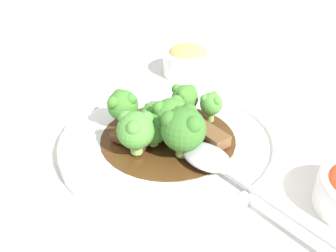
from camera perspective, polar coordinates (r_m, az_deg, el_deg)
name	(u,v)px	position (r m, az deg, el deg)	size (l,w,h in m)	color
ground_plane	(168,147)	(0.54, 0.00, -3.05)	(4.00, 4.00, 0.00)	silver
main_plate	(168,141)	(0.53, 0.00, -2.17)	(0.29, 0.29, 0.02)	white
beef_strip_0	(157,120)	(0.55, -1.64, 0.83)	(0.05, 0.05, 0.01)	brown
beef_strip_1	(183,124)	(0.54, 2.22, 0.27)	(0.06, 0.04, 0.01)	brown
beef_strip_2	(207,133)	(0.52, 5.63, -1.04)	(0.06, 0.07, 0.02)	brown
beef_strip_3	(133,136)	(0.52, -5.07, -1.47)	(0.04, 0.06, 0.01)	#56331E
broccoli_floret_0	(183,128)	(0.47, 2.25, -0.35)	(0.06, 0.06, 0.07)	#7FA84C
broccoli_floret_1	(121,106)	(0.54, -6.79, 2.87)	(0.04, 0.04, 0.05)	#8EB756
broccoli_floret_2	(136,130)	(0.48, -4.73, -0.51)	(0.05, 0.05, 0.06)	#8EB756
broccoli_floret_3	(211,104)	(0.55, 6.29, 3.23)	(0.03, 0.03, 0.04)	#7FA84C
broccoli_floret_4	(153,128)	(0.50, -2.17, -0.27)	(0.04, 0.04, 0.04)	#8EB756
broccoli_floret_5	(184,97)	(0.56, 2.28, 4.19)	(0.04, 0.04, 0.05)	#7FA84C
broccoli_floret_6	(172,116)	(0.50, 0.51, 1.43)	(0.05, 0.05, 0.06)	#7FA84C
broccoli_floret_7	(152,117)	(0.52, -2.38, 1.31)	(0.04, 0.04, 0.04)	#7FA84C
serving_spoon	(216,164)	(0.47, 7.04, -5.46)	(0.13, 0.22, 0.01)	#B7B7BC
side_bowl_appetizer	(188,60)	(0.74, 2.89, 9.53)	(0.09, 0.09, 0.06)	white
sauce_dish	(13,223)	(0.45, -21.54, -13.00)	(0.08, 0.08, 0.01)	white
paper_napkin	(2,137)	(0.60, -22.96, -1.42)	(0.10, 0.07, 0.01)	silver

